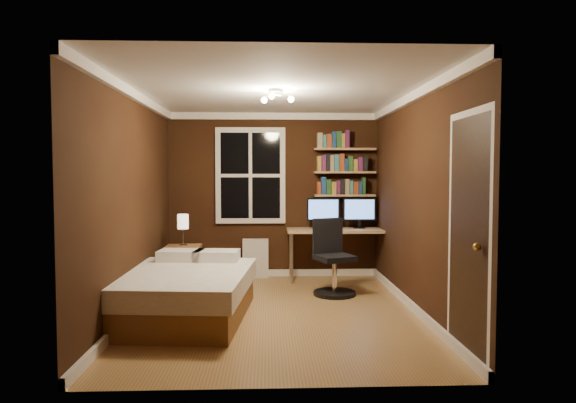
{
  "coord_description": "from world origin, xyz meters",
  "views": [
    {
      "loc": [
        -0.09,
        -5.78,
        1.56
      ],
      "look_at": [
        0.16,
        0.45,
        1.24
      ],
      "focal_mm": 32.0,
      "sensor_mm": 36.0,
      "label": 1
    }
  ],
  "objects_px": {
    "desk": "(341,233)",
    "monitor_right": "(359,213)",
    "bedside_lamp": "(183,230)",
    "monitor_left": "(323,213)",
    "nightstand": "(183,267)",
    "desk_lamp": "(389,214)",
    "bed": "(185,293)",
    "office_chair": "(333,266)",
    "radiator": "(256,258)"
  },
  "relations": [
    {
      "from": "desk",
      "to": "office_chair",
      "type": "xyz_separation_m",
      "value": [
        -0.24,
        -0.95,
        -0.32
      ]
    },
    {
      "from": "nightstand",
      "to": "office_chair",
      "type": "xyz_separation_m",
      "value": [
        2.01,
        -0.44,
        0.08
      ]
    },
    {
      "from": "monitor_left",
      "to": "monitor_right",
      "type": "relative_size",
      "value": 1.0
    },
    {
      "from": "nightstand",
      "to": "bedside_lamp",
      "type": "xyz_separation_m",
      "value": [
        0.0,
        0.0,
        0.51
      ]
    },
    {
      "from": "bed",
      "to": "desk",
      "type": "xyz_separation_m",
      "value": [
        1.99,
        1.98,
        0.42
      ]
    },
    {
      "from": "desk",
      "to": "bed",
      "type": "bearing_deg",
      "value": -135.23
    },
    {
      "from": "radiator",
      "to": "monitor_right",
      "type": "distance_m",
      "value": 1.72
    },
    {
      "from": "bed",
      "to": "bedside_lamp",
      "type": "relative_size",
      "value": 4.62
    },
    {
      "from": "bed",
      "to": "office_chair",
      "type": "xyz_separation_m",
      "value": [
        1.76,
        1.02,
        0.1
      ]
    },
    {
      "from": "office_chair",
      "to": "bed",
      "type": "bearing_deg",
      "value": -170.69
    },
    {
      "from": "radiator",
      "to": "desk_lamp",
      "type": "xyz_separation_m",
      "value": [
        1.98,
        -0.29,
        0.68
      ]
    },
    {
      "from": "bed",
      "to": "monitor_right",
      "type": "bearing_deg",
      "value": 47.38
    },
    {
      "from": "nightstand",
      "to": "desk_lamp",
      "type": "xyz_separation_m",
      "value": [
        2.96,
        0.44,
        0.68
      ]
    },
    {
      "from": "monitor_right",
      "to": "office_chair",
      "type": "distance_m",
      "value": 1.31
    },
    {
      "from": "bedside_lamp",
      "to": "radiator",
      "type": "xyz_separation_m",
      "value": [
        0.97,
        0.73,
        -0.51
      ]
    },
    {
      "from": "desk",
      "to": "desk_lamp",
      "type": "height_order",
      "value": "desk_lamp"
    },
    {
      "from": "radiator",
      "to": "desk_lamp",
      "type": "height_order",
      "value": "desk_lamp"
    },
    {
      "from": "desk",
      "to": "monitor_right",
      "type": "bearing_deg",
      "value": 15.16
    },
    {
      "from": "nightstand",
      "to": "desk",
      "type": "xyz_separation_m",
      "value": [
        2.24,
        0.51,
        0.4
      ]
    },
    {
      "from": "monitor_right",
      "to": "office_chair",
      "type": "xyz_separation_m",
      "value": [
        -0.53,
        -1.03,
        -0.61
      ]
    },
    {
      "from": "nightstand",
      "to": "monitor_right",
      "type": "relative_size",
      "value": 1.19
    },
    {
      "from": "nightstand",
      "to": "bed",
      "type": "bearing_deg",
      "value": -81.56
    },
    {
      "from": "nightstand",
      "to": "monitor_right",
      "type": "distance_m",
      "value": 2.7
    },
    {
      "from": "nightstand",
      "to": "desk",
      "type": "height_order",
      "value": "desk"
    },
    {
      "from": "bed",
      "to": "radiator",
      "type": "relative_size",
      "value": 3.43
    },
    {
      "from": "monitor_left",
      "to": "desk_lamp",
      "type": "bearing_deg",
      "value": -9.39
    },
    {
      "from": "desk_lamp",
      "to": "monitor_right",
      "type": "bearing_deg",
      "value": 159.18
    },
    {
      "from": "bedside_lamp",
      "to": "radiator",
      "type": "height_order",
      "value": "bedside_lamp"
    },
    {
      "from": "desk",
      "to": "monitor_left",
      "type": "relative_size",
      "value": 3.22
    },
    {
      "from": "nightstand",
      "to": "radiator",
      "type": "xyz_separation_m",
      "value": [
        0.97,
        0.73,
        -0.0
      ]
    },
    {
      "from": "desk",
      "to": "monitor_right",
      "type": "relative_size",
      "value": 3.22
    },
    {
      "from": "bed",
      "to": "monitor_right",
      "type": "xyz_separation_m",
      "value": [
        2.29,
        2.06,
        0.71
      ]
    },
    {
      "from": "office_chair",
      "to": "bedside_lamp",
      "type": "bearing_deg",
      "value": 146.77
    },
    {
      "from": "nightstand",
      "to": "monitor_left",
      "type": "bearing_deg",
      "value": 15.28
    },
    {
      "from": "bedside_lamp",
      "to": "office_chair",
      "type": "bearing_deg",
      "value": -12.36
    },
    {
      "from": "nightstand",
      "to": "desk_lamp",
      "type": "relative_size",
      "value": 1.34
    },
    {
      "from": "desk",
      "to": "radiator",
      "type": "bearing_deg",
      "value": 170.59
    },
    {
      "from": "radiator",
      "to": "monitor_left",
      "type": "bearing_deg",
      "value": -7.31
    },
    {
      "from": "bed",
      "to": "desk_lamp",
      "type": "xyz_separation_m",
      "value": [
        2.71,
        1.9,
        0.7
      ]
    },
    {
      "from": "desk_lamp",
      "to": "bed",
      "type": "bearing_deg",
      "value": -144.97
    },
    {
      "from": "nightstand",
      "to": "bedside_lamp",
      "type": "distance_m",
      "value": 0.51
    },
    {
      "from": "desk",
      "to": "monitor_left",
      "type": "bearing_deg",
      "value": 162.39
    },
    {
      "from": "radiator",
      "to": "bedside_lamp",
      "type": "bearing_deg",
      "value": -143.33
    },
    {
      "from": "radiator",
      "to": "office_chair",
      "type": "distance_m",
      "value": 1.56
    },
    {
      "from": "monitor_left",
      "to": "monitor_right",
      "type": "xyz_separation_m",
      "value": [
        0.55,
        0.0,
        0.0
      ]
    },
    {
      "from": "bedside_lamp",
      "to": "desk",
      "type": "relative_size",
      "value": 0.27
    },
    {
      "from": "monitor_right",
      "to": "radiator",
      "type": "bearing_deg",
      "value": 175.22
    },
    {
      "from": "bed",
      "to": "nightstand",
      "type": "distance_m",
      "value": 1.48
    },
    {
      "from": "desk_lamp",
      "to": "office_chair",
      "type": "height_order",
      "value": "desk_lamp"
    },
    {
      "from": "bed",
      "to": "bedside_lamp",
      "type": "height_order",
      "value": "bedside_lamp"
    }
  ]
}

